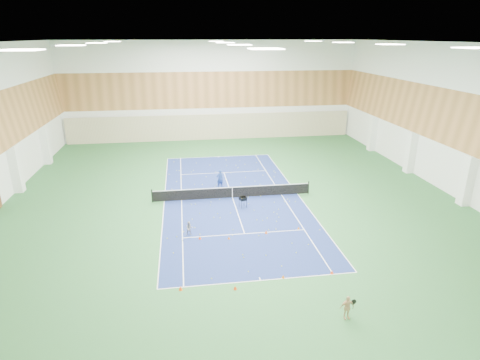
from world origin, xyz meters
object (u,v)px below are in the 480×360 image
Objects in this scene: coach at (220,179)px; ball_cart at (243,202)px; tennis_net at (232,191)px; child_court at (189,228)px; child_apron at (347,307)px.

coach is 1.88× the size of ball_cart.
tennis_net is 13.23× the size of child_court.
child_apron is 1.38× the size of ball_cart.
child_court is at bearing 50.61° from coach.
child_court is 11.75m from child_apron.
child_apron is (3.38, -15.45, 0.05)m from tennis_net.
coach reaches higher than child_apron.
child_court is 0.80× the size of child_apron.
tennis_net is at bearing 53.81° from child_court.
ball_cart is at bearing 38.64° from child_court.
child_apron reaches higher than ball_cart.
tennis_net is 15.82m from child_apron.
child_court is 1.11× the size of ball_cart.
child_apron reaches higher than tennis_net.
child_apron is at bearing 82.29° from coach.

